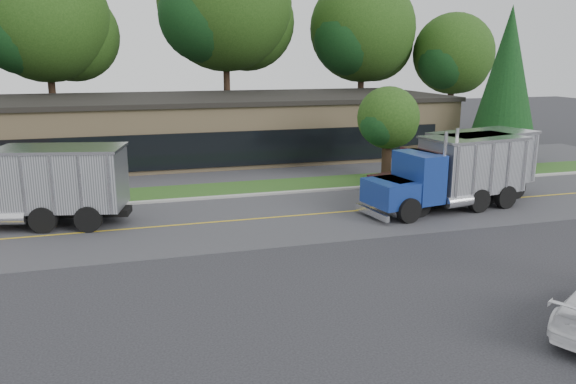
% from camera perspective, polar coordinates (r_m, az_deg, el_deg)
% --- Properties ---
extents(ground, '(140.00, 140.00, 0.00)m').
position_cam_1_polar(ground, '(16.73, 1.06, -11.42)').
color(ground, '#38383E').
rests_on(ground, ground).
extents(road, '(60.00, 8.00, 0.02)m').
position_cam_1_polar(road, '(24.93, -5.03, -2.91)').
color(road, '#4F4F54').
rests_on(road, ground).
extents(center_line, '(60.00, 0.12, 0.01)m').
position_cam_1_polar(center_line, '(24.93, -5.03, -2.91)').
color(center_line, gold).
rests_on(center_line, ground).
extents(curb, '(60.00, 0.30, 0.12)m').
position_cam_1_polar(curb, '(28.92, -6.65, -0.61)').
color(curb, '#9E9E99').
rests_on(curb, ground).
extents(grass_verge, '(60.00, 3.40, 0.03)m').
position_cam_1_polar(grass_verge, '(30.64, -7.21, 0.19)').
color(grass_verge, '#26531C').
rests_on(grass_verge, ground).
extents(far_parking, '(60.00, 7.00, 0.02)m').
position_cam_1_polar(far_parking, '(35.48, -8.48, 2.00)').
color(far_parking, '#4F4F54').
rests_on(far_parking, ground).
extents(strip_mall, '(32.00, 12.00, 4.00)m').
position_cam_1_polar(strip_mall, '(41.30, -6.95, 6.50)').
color(strip_mall, tan).
rests_on(strip_mall, ground).
extents(tree_far_b, '(10.33, 9.72, 14.74)m').
position_cam_1_polar(tree_far_b, '(48.95, -23.19, 15.34)').
color(tree_far_b, '#382619').
rests_on(tree_far_b, ground).
extents(tree_far_c, '(11.85, 11.15, 16.90)m').
position_cam_1_polar(tree_far_c, '(49.52, -6.24, 17.89)').
color(tree_far_c, '#382619').
rests_on(tree_far_c, ground).
extents(tree_far_d, '(9.82, 9.24, 14.01)m').
position_cam_1_polar(tree_far_d, '(51.90, 7.66, 15.61)').
color(tree_far_d, '#382619').
rests_on(tree_far_d, ground).
extents(tree_far_e, '(7.60, 7.16, 10.85)m').
position_cam_1_polar(tree_far_e, '(53.79, 16.49, 12.96)').
color(tree_far_e, '#382619').
rests_on(tree_far_e, ground).
extents(evergreen_right, '(4.55, 4.55, 10.34)m').
position_cam_1_polar(evergreen_right, '(40.69, 21.34, 10.78)').
color(evergreen_right, '#382619').
rests_on(evergreen_right, ground).
extents(tree_verge, '(3.80, 3.58, 5.42)m').
position_cam_1_polar(tree_verge, '(33.11, 10.19, 7.14)').
color(tree_verge, '#382619').
rests_on(tree_verge, ground).
extents(dump_truck_red, '(8.98, 4.28, 3.36)m').
position_cam_1_polar(dump_truck_red, '(26.03, -24.42, 0.72)').
color(dump_truck_red, black).
rests_on(dump_truck_red, ground).
extents(dump_truck_blue, '(8.19, 3.78, 3.36)m').
position_cam_1_polar(dump_truck_blue, '(27.58, 16.47, 2.06)').
color(dump_truck_blue, black).
rests_on(dump_truck_blue, ground).
extents(dump_truck_maroon, '(9.52, 4.71, 3.36)m').
position_cam_1_polar(dump_truck_maroon, '(29.22, 17.43, 2.63)').
color(dump_truck_maroon, black).
rests_on(dump_truck_maroon, ground).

